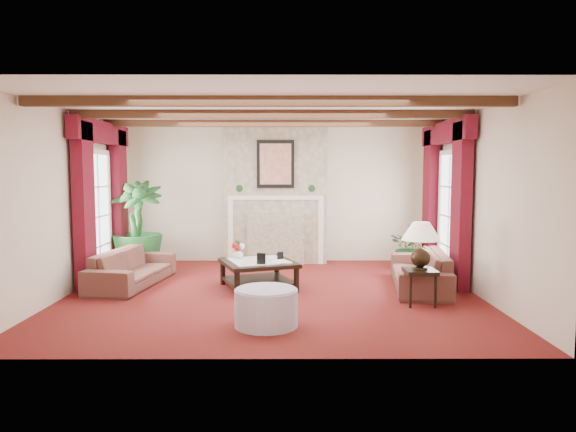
{
  "coord_description": "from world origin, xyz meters",
  "views": [
    {
      "loc": [
        0.2,
        -7.57,
        1.81
      ],
      "look_at": [
        0.23,
        0.4,
        1.12
      ],
      "focal_mm": 32.0,
      "sensor_mm": 36.0,
      "label": 1
    }
  ],
  "objects_px": {
    "potted_palm": "(137,246)",
    "side_table": "(420,287)",
    "sofa_left": "(132,262)",
    "ottoman": "(266,308)",
    "coffee_table": "(258,275)",
    "sofa_right": "(420,264)"
  },
  "relations": [
    {
      "from": "potted_palm",
      "to": "coffee_table",
      "type": "bearing_deg",
      "value": -32.07
    },
    {
      "from": "potted_palm",
      "to": "side_table",
      "type": "bearing_deg",
      "value": -28.18
    },
    {
      "from": "potted_palm",
      "to": "coffee_table",
      "type": "height_order",
      "value": "potted_palm"
    },
    {
      "from": "ottoman",
      "to": "side_table",
      "type": "bearing_deg",
      "value": 24.9
    },
    {
      "from": "sofa_left",
      "to": "sofa_right",
      "type": "xyz_separation_m",
      "value": [
        4.52,
        -0.23,
        0.01
      ]
    },
    {
      "from": "sofa_right",
      "to": "side_table",
      "type": "xyz_separation_m",
      "value": [
        -0.25,
        -1.0,
        -0.14
      ]
    },
    {
      "from": "sofa_left",
      "to": "ottoman",
      "type": "height_order",
      "value": "sofa_left"
    },
    {
      "from": "potted_palm",
      "to": "ottoman",
      "type": "height_order",
      "value": "potted_palm"
    },
    {
      "from": "ottoman",
      "to": "sofa_right",
      "type": "bearing_deg",
      "value": 40.29
    },
    {
      "from": "coffee_table",
      "to": "ottoman",
      "type": "xyz_separation_m",
      "value": [
        0.19,
        -1.95,
        0.0
      ]
    },
    {
      "from": "side_table",
      "to": "potted_palm",
      "type": "bearing_deg",
      "value": 151.82
    },
    {
      "from": "sofa_left",
      "to": "coffee_table",
      "type": "height_order",
      "value": "sofa_left"
    },
    {
      "from": "side_table",
      "to": "ottoman",
      "type": "bearing_deg",
      "value": -155.1
    },
    {
      "from": "potted_palm",
      "to": "side_table",
      "type": "xyz_separation_m",
      "value": [
        4.53,
        -2.43,
        -0.22
      ]
    },
    {
      "from": "sofa_left",
      "to": "ottoman",
      "type": "xyz_separation_m",
      "value": [
        2.22,
        -2.18,
        -0.16
      ]
    },
    {
      "from": "sofa_left",
      "to": "potted_palm",
      "type": "bearing_deg",
      "value": 20.39
    },
    {
      "from": "sofa_right",
      "to": "coffee_table",
      "type": "height_order",
      "value": "sofa_right"
    },
    {
      "from": "sofa_left",
      "to": "sofa_right",
      "type": "bearing_deg",
      "value": -84.83
    },
    {
      "from": "sofa_left",
      "to": "coffee_table",
      "type": "xyz_separation_m",
      "value": [
        2.02,
        -0.23,
        -0.16
      ]
    },
    {
      "from": "sofa_left",
      "to": "potted_palm",
      "type": "xyz_separation_m",
      "value": [
        -0.26,
        1.2,
        0.08
      ]
    },
    {
      "from": "sofa_right",
      "to": "coffee_table",
      "type": "distance_m",
      "value": 2.51
    },
    {
      "from": "sofa_left",
      "to": "ottoman",
      "type": "relative_size",
      "value": 2.67
    }
  ]
}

